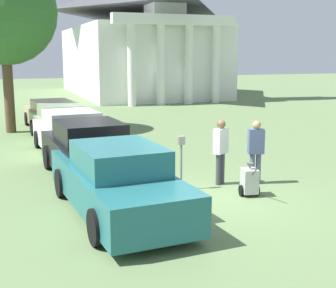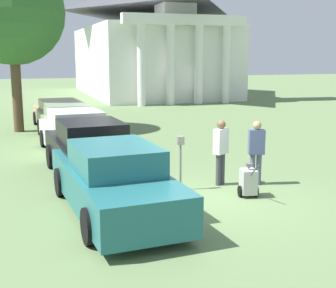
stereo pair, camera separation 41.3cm
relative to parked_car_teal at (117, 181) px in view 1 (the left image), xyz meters
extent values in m
plane|color=#607A4C|center=(2.25, 0.25, -0.72)|extent=(120.00, 120.00, 0.00)
cube|color=#23666B|center=(0.00, 0.04, -0.13)|extent=(2.22, 5.37, 0.80)
cube|color=#23666B|center=(0.01, -0.17, 0.55)|extent=(1.80, 2.31, 0.57)
cylinder|color=black|center=(-1.03, 1.61, -0.37)|extent=(0.23, 0.72, 0.71)
cylinder|color=black|center=(0.81, 1.73, -0.37)|extent=(0.23, 0.72, 0.71)
cylinder|color=black|center=(-0.82, -1.65, -0.37)|extent=(0.23, 0.72, 0.71)
cylinder|color=black|center=(1.02, -1.53, -0.37)|extent=(0.23, 0.72, 0.71)
cube|color=black|center=(0.00, 3.26, -0.10)|extent=(2.20, 4.85, 0.85)
cube|color=black|center=(0.01, 3.07, 0.62)|extent=(1.79, 2.10, 0.58)
cylinder|color=black|center=(-1.02, 4.67, -0.35)|extent=(0.23, 0.75, 0.74)
cylinder|color=black|center=(0.83, 4.79, -0.35)|extent=(0.23, 0.75, 0.74)
cylinder|color=black|center=(-0.83, 1.74, -0.35)|extent=(0.23, 0.75, 0.74)
cylinder|color=black|center=(1.02, 1.86, -0.35)|extent=(0.23, 0.75, 0.74)
cube|color=silver|center=(0.00, 6.74, -0.16)|extent=(2.22, 5.00, 0.78)
cube|color=silver|center=(0.01, 6.55, 0.52)|extent=(1.81, 2.16, 0.59)
cylinder|color=black|center=(-1.03, 8.19, -0.40)|extent=(0.22, 0.65, 0.64)
cylinder|color=black|center=(0.83, 8.31, -0.40)|extent=(0.22, 0.65, 0.64)
cylinder|color=black|center=(-0.84, 5.17, -0.40)|extent=(0.22, 0.65, 0.64)
cylinder|color=black|center=(1.03, 5.29, -0.40)|extent=(0.22, 0.65, 0.64)
cube|color=gray|center=(0.00, 9.45, -0.15)|extent=(2.13, 5.31, 0.78)
cube|color=gray|center=(0.01, 9.24, 0.51)|extent=(1.72, 2.28, 0.53)
cylinder|color=black|center=(-0.98, 11.00, -0.38)|extent=(0.22, 0.69, 0.68)
cylinder|color=black|center=(0.77, 11.12, -0.38)|extent=(0.22, 0.69, 0.68)
cylinder|color=black|center=(-0.77, 7.78, -0.38)|extent=(0.22, 0.69, 0.68)
cylinder|color=black|center=(0.98, 7.90, -0.38)|extent=(0.22, 0.69, 0.68)
cube|color=tan|center=(0.00, 12.69, -0.18)|extent=(2.22, 5.16, 0.72)
cube|color=tan|center=(0.01, 12.49, 0.41)|extent=(1.80, 2.23, 0.46)
cylinder|color=black|center=(-1.03, 14.19, -0.40)|extent=(0.22, 0.66, 0.65)
cylinder|color=black|center=(0.82, 14.31, -0.40)|extent=(0.22, 0.66, 0.65)
cylinder|color=black|center=(-0.83, 11.07, -0.40)|extent=(0.22, 0.66, 0.65)
cylinder|color=black|center=(1.03, 11.19, -0.40)|extent=(0.22, 0.66, 0.65)
cylinder|color=slate|center=(1.99, 1.16, -0.12)|extent=(0.05, 0.05, 1.20)
cube|color=gray|center=(1.99, 1.16, 0.58)|extent=(0.18, 0.09, 0.22)
cylinder|color=#3F3F47|center=(3.26, 1.34, -0.29)|extent=(0.14, 0.14, 0.86)
cylinder|color=#3F3F47|center=(3.11, 1.25, -0.29)|extent=(0.14, 0.14, 0.86)
cube|color=silver|center=(3.18, 1.30, 0.47)|extent=(0.47, 0.40, 0.68)
sphere|color=brown|center=(3.18, 1.30, 0.93)|extent=(0.23, 0.23, 0.23)
cylinder|color=#515670|center=(4.16, 0.97, -0.30)|extent=(0.14, 0.14, 0.84)
cylinder|color=#515670|center=(4.00, 1.02, -0.30)|extent=(0.14, 0.14, 0.84)
cube|color=#4C597F|center=(4.08, 1.00, 0.45)|extent=(0.46, 0.33, 0.67)
sphere|color=tan|center=(4.08, 1.00, 0.90)|extent=(0.23, 0.23, 0.23)
cube|color=#B2B2AD|center=(3.39, 0.09, -0.34)|extent=(0.44, 0.50, 0.60)
cone|color=#59595B|center=(3.39, 0.09, 0.04)|extent=(0.18, 0.18, 0.16)
cylinder|color=#4C4C4C|center=(3.29, -0.37, 0.06)|extent=(0.15, 0.58, 0.43)
cylinder|color=black|center=(3.18, 0.13, -0.58)|extent=(0.11, 0.28, 0.28)
cylinder|color=black|center=(3.60, 0.05, -0.58)|extent=(0.11, 0.28, 0.28)
cube|color=white|center=(9.35, 30.12, 2.13)|extent=(10.40, 17.43, 5.70)
cylinder|color=white|center=(6.23, 20.80, 1.98)|extent=(0.56, 0.56, 5.41)
cylinder|color=white|center=(8.31, 20.80, 1.98)|extent=(0.56, 0.56, 5.41)
cylinder|color=white|center=(10.39, 20.80, 1.98)|extent=(0.56, 0.56, 5.41)
cylinder|color=white|center=(12.47, 20.80, 1.98)|extent=(0.56, 0.56, 5.41)
cube|color=white|center=(9.35, 20.80, 5.04)|extent=(8.84, 0.70, 0.70)
cylinder|color=brown|center=(-1.85, 12.25, 0.94)|extent=(0.44, 0.44, 3.32)
sphere|color=#33662D|center=(-1.85, 12.25, 4.55)|extent=(4.59, 4.59, 4.59)
camera|label=1|loc=(-2.37, -9.74, 2.76)|focal=50.00mm
camera|label=2|loc=(-1.98, -9.88, 2.76)|focal=50.00mm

